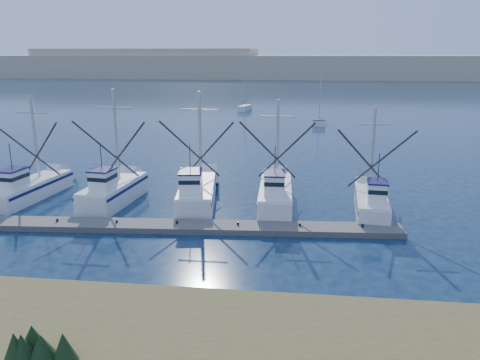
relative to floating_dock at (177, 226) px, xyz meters
name	(u,v)px	position (x,y,z in m)	size (l,w,h in m)	color
ground	(289,275)	(7.40, -5.69, -0.19)	(500.00, 500.00, 0.00)	#0C1835
floating_dock	(177,226)	(0.00, 0.00, 0.00)	(29.15, 1.94, 0.39)	slate
dune_ridge	(297,66)	(7.40, 204.31, 4.81)	(360.00, 60.00, 10.00)	tan
trawler_fleet	(191,193)	(-0.19, 5.03, 0.77)	(29.22, 8.85, 8.59)	white
sailboat_near	(319,121)	(11.35, 48.73, 0.30)	(2.26, 5.84, 8.10)	white
sailboat_far	(245,108)	(-2.64, 65.77, 0.32)	(2.50, 5.06, 8.10)	white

